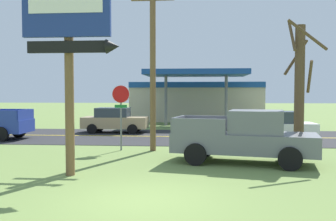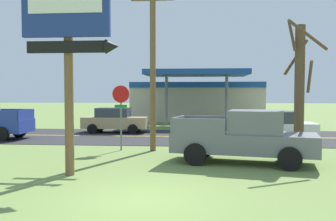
# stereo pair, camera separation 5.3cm
# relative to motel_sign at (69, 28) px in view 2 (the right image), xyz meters

# --- Properties ---
(ground_plane) EXTENTS (180.00, 180.00, 0.00)m
(ground_plane) POSITION_rel_motel_sign_xyz_m (2.57, -2.36, -4.60)
(ground_plane) COLOR olive
(road_asphalt) EXTENTS (140.00, 8.00, 0.02)m
(road_asphalt) POSITION_rel_motel_sign_xyz_m (2.57, 10.64, -4.59)
(road_asphalt) COLOR #2B2B2D
(road_asphalt) RESTS_ON ground
(road_centre_line) EXTENTS (126.00, 0.20, 0.01)m
(road_centre_line) POSITION_rel_motel_sign_xyz_m (2.57, 10.64, -4.57)
(road_centre_line) COLOR gold
(road_centre_line) RESTS_ON road_asphalt
(motel_sign) EXTENTS (3.00, 0.54, 6.69)m
(motel_sign) POSITION_rel_motel_sign_xyz_m (0.00, 0.00, 0.00)
(motel_sign) COLOR brown
(motel_sign) RESTS_ON ground
(stop_sign) EXTENTS (0.80, 0.08, 2.95)m
(stop_sign) POSITION_rel_motel_sign_xyz_m (0.47, 5.25, -2.57)
(stop_sign) COLOR slate
(stop_sign) RESTS_ON ground
(utility_pole) EXTENTS (2.14, 0.26, 8.05)m
(utility_pole) POSITION_rel_motel_sign_xyz_m (1.92, 5.27, -0.25)
(utility_pole) COLOR brown
(utility_pole) RESTS_ON ground
(bare_tree) EXTENTS (1.61, 1.47, 5.59)m
(bare_tree) POSITION_rel_motel_sign_xyz_m (8.08, 4.40, -1.76)
(bare_tree) COLOR brown
(bare_tree) RESTS_ON ground
(gas_station) EXTENTS (12.00, 11.50, 4.40)m
(gas_station) POSITION_rel_motel_sign_xyz_m (3.75, 24.05, -2.65)
(gas_station) COLOR beige
(gas_station) RESTS_ON ground
(pickup_grey_parked_on_lawn) EXTENTS (5.49, 3.01, 1.96)m
(pickup_grey_parked_on_lawn) POSITION_rel_motel_sign_xyz_m (5.70, 2.68, -3.63)
(pickup_grey_parked_on_lawn) COLOR slate
(pickup_grey_parked_on_lawn) RESTS_ON ground
(car_white_near_lane) EXTENTS (4.20, 2.00, 1.64)m
(car_white_near_lane) POSITION_rel_motel_sign_xyz_m (7.95, 8.64, -3.77)
(car_white_near_lane) COLOR silver
(car_white_near_lane) RESTS_ON ground
(car_tan_mid_lane) EXTENTS (4.20, 2.00, 1.64)m
(car_tan_mid_lane) POSITION_rel_motel_sign_xyz_m (-1.53, 12.64, -3.77)
(car_tan_mid_lane) COLOR tan
(car_tan_mid_lane) RESTS_ON ground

